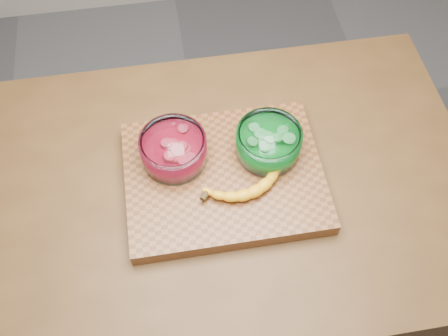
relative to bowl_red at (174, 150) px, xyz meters
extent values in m
plane|color=#5B5B60|center=(0.11, -0.06, -0.97)|extent=(3.50, 3.50, 0.00)
cube|color=#4B3016|center=(0.11, -0.06, -0.52)|extent=(1.20, 0.80, 0.90)
cube|color=brown|center=(0.11, -0.06, -0.05)|extent=(0.45, 0.35, 0.04)
cylinder|color=white|center=(0.00, 0.00, 0.00)|extent=(0.15, 0.15, 0.07)
cylinder|color=red|center=(0.00, 0.00, -0.01)|extent=(0.13, 0.13, 0.04)
cylinder|color=#FB4F67|center=(0.00, 0.00, 0.02)|extent=(0.12, 0.12, 0.02)
cylinder|color=white|center=(0.22, -0.02, 0.00)|extent=(0.15, 0.15, 0.07)
cylinder|color=#0E8A25|center=(0.22, -0.02, -0.01)|extent=(0.13, 0.13, 0.04)
cylinder|color=#64D66E|center=(0.22, -0.02, 0.02)|extent=(0.12, 0.12, 0.02)
camera|label=1|loc=(0.01, -0.64, 0.94)|focal=40.00mm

